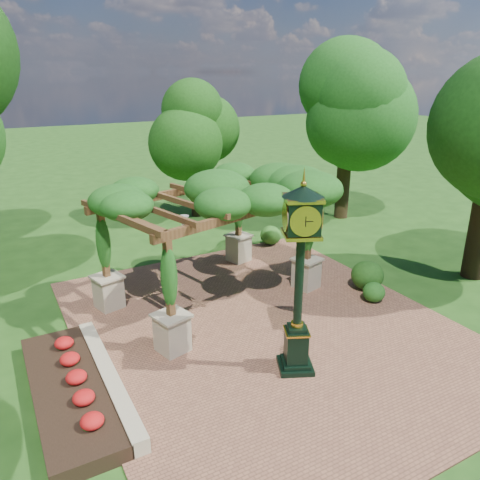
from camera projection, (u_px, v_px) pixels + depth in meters
ground at (285, 344)px, 12.64m from camera, size 120.00×120.00×0.00m
brick_plaza at (265, 327)px, 13.46m from camera, size 10.00×12.00×0.04m
border_wall at (109, 378)px, 10.89m from camera, size 0.35×5.00×0.40m
flower_bed at (69, 391)px, 10.49m from camera, size 1.50×5.00×0.36m
pedestal_clock at (300, 264)px, 10.61m from camera, size 1.23×1.23×4.70m
pergola at (210, 199)px, 14.12m from camera, size 7.22×5.50×4.04m
sundial at (184, 226)px, 21.13m from camera, size 0.55×0.55×0.85m
shrub_front at (374, 292)px, 14.81m from camera, size 0.81×0.81×0.63m
shrub_mid at (367, 275)px, 15.63m from camera, size 1.11×1.11×0.97m
shrub_back at (271, 235)px, 19.73m from camera, size 1.17×1.17×0.80m
tree_north at (195, 125)px, 22.49m from camera, size 3.48×3.48×6.58m
tree_east_far at (349, 100)px, 21.77m from camera, size 4.93×4.93×8.29m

